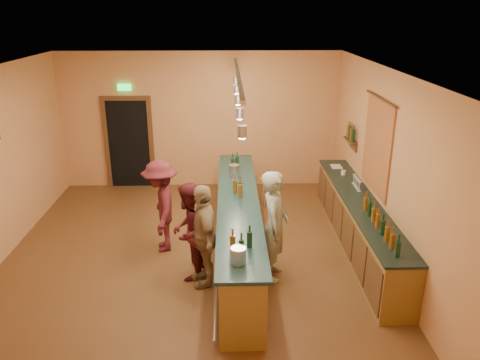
{
  "coord_description": "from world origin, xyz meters",
  "views": [
    {
      "loc": [
        0.64,
        -7.31,
        4.11
      ],
      "look_at": [
        0.85,
        0.2,
        1.33
      ],
      "focal_mm": 35.0,
      "sensor_mm": 36.0,
      "label": 1
    }
  ],
  "objects_px": {
    "tasting_bar": "(238,223)",
    "bartender": "(274,226)",
    "back_counter": "(359,223)",
    "bar_stool": "(267,185)",
    "customer_b": "(204,235)",
    "customer_a": "(189,231)",
    "customer_c": "(161,206)"
  },
  "relations": [
    {
      "from": "tasting_bar",
      "to": "bartender",
      "type": "xyz_separation_m",
      "value": [
        0.55,
        -0.72,
        0.29
      ]
    },
    {
      "from": "back_counter",
      "to": "bar_stool",
      "type": "height_order",
      "value": "back_counter"
    },
    {
      "from": "customer_b",
      "to": "bar_stool",
      "type": "distance_m",
      "value": 3.27
    },
    {
      "from": "tasting_bar",
      "to": "customer_a",
      "type": "relative_size",
      "value": 3.21
    },
    {
      "from": "customer_b",
      "to": "tasting_bar",
      "type": "bearing_deg",
      "value": 135.98
    },
    {
      "from": "customer_a",
      "to": "bar_stool",
      "type": "xyz_separation_m",
      "value": [
        1.46,
        2.8,
        -0.3
      ]
    },
    {
      "from": "customer_a",
      "to": "customer_b",
      "type": "xyz_separation_m",
      "value": [
        0.24,
        -0.22,
        0.04
      ]
    },
    {
      "from": "customer_a",
      "to": "customer_c",
      "type": "relative_size",
      "value": 0.95
    },
    {
      "from": "back_counter",
      "to": "customer_a",
      "type": "distance_m",
      "value": 3.08
    },
    {
      "from": "customer_a",
      "to": "customer_c",
      "type": "xyz_separation_m",
      "value": [
        -0.56,
        0.92,
        0.04
      ]
    },
    {
      "from": "tasting_bar",
      "to": "back_counter",
      "type": "bearing_deg",
      "value": 4.8
    },
    {
      "from": "back_counter",
      "to": "customer_a",
      "type": "relative_size",
      "value": 2.87
    },
    {
      "from": "back_counter",
      "to": "customer_b",
      "type": "bearing_deg",
      "value": -158.57
    },
    {
      "from": "tasting_bar",
      "to": "bar_stool",
      "type": "height_order",
      "value": "tasting_bar"
    },
    {
      "from": "bartender",
      "to": "bar_stool",
      "type": "distance_m",
      "value": 2.88
    },
    {
      "from": "customer_b",
      "to": "bar_stool",
      "type": "xyz_separation_m",
      "value": [
        1.22,
        3.01,
        -0.34
      ]
    },
    {
      "from": "customer_b",
      "to": "customer_a",
      "type": "bearing_deg",
      "value": -144.18
    },
    {
      "from": "back_counter",
      "to": "bartender",
      "type": "relative_size",
      "value": 2.53
    },
    {
      "from": "back_counter",
      "to": "bar_stool",
      "type": "xyz_separation_m",
      "value": [
        -1.49,
        1.95,
        0.0
      ]
    },
    {
      "from": "back_counter",
      "to": "customer_c",
      "type": "distance_m",
      "value": 3.52
    },
    {
      "from": "customer_c",
      "to": "customer_a",
      "type": "bearing_deg",
      "value": 23.0
    },
    {
      "from": "customer_b",
      "to": "customer_c",
      "type": "xyz_separation_m",
      "value": [
        -0.8,
        1.14,
        0.0
      ]
    },
    {
      "from": "back_counter",
      "to": "customer_b",
      "type": "relative_size",
      "value": 2.74
    },
    {
      "from": "back_counter",
      "to": "customer_b",
      "type": "height_order",
      "value": "customer_b"
    },
    {
      "from": "customer_c",
      "to": "bartender",
      "type": "bearing_deg",
      "value": 54.47
    },
    {
      "from": "bartender",
      "to": "customer_b",
      "type": "relative_size",
      "value": 1.09
    },
    {
      "from": "bartender",
      "to": "customer_b",
      "type": "distance_m",
      "value": 1.11
    },
    {
      "from": "customer_a",
      "to": "tasting_bar",
      "type": "bearing_deg",
      "value": 141.24
    },
    {
      "from": "back_counter",
      "to": "customer_a",
      "type": "bearing_deg",
      "value": -164.02
    },
    {
      "from": "bartender",
      "to": "customer_a",
      "type": "distance_m",
      "value": 1.35
    },
    {
      "from": "bartender",
      "to": "customer_a",
      "type": "xyz_separation_m",
      "value": [
        -1.34,
        0.06,
        -0.11
      ]
    },
    {
      "from": "tasting_bar",
      "to": "bartender",
      "type": "relative_size",
      "value": 2.83
    }
  ]
}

